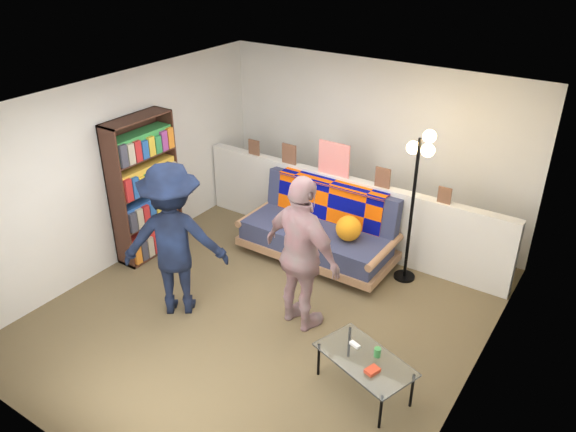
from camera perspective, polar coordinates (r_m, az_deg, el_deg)
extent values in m
plane|color=brown|center=(6.54, -1.97, -9.54)|extent=(5.00, 5.00, 0.00)
cube|color=silver|center=(7.87, 8.56, 6.92)|extent=(4.50, 0.10, 2.40)
cube|color=silver|center=(7.32, -16.69, 4.38)|extent=(0.10, 5.00, 2.40)
cube|color=silver|center=(5.10, 19.05, -6.81)|extent=(0.10, 5.00, 2.40)
cube|color=white|center=(5.43, -2.38, 11.03)|extent=(4.50, 5.00, 0.10)
cube|color=silver|center=(7.58, 5.87, 0.44)|extent=(4.45, 0.15, 1.00)
cube|color=brown|center=(8.05, -3.48, 6.97)|extent=(0.18, 0.02, 0.22)
cube|color=brown|center=(7.71, 0.11, 6.32)|extent=(0.22, 0.02, 0.28)
cube|color=white|center=(7.34, 4.69, 5.80)|extent=(0.45, 0.02, 0.45)
cube|color=brown|center=(7.10, 9.60, 3.86)|extent=(0.20, 0.02, 0.26)
cube|color=brown|center=(6.86, 15.62, 2.04)|extent=(0.16, 0.02, 0.20)
cube|color=#A77651|center=(7.39, 2.93, -3.26)|extent=(2.01, 0.90, 0.11)
cube|color=#32385A|center=(7.25, 2.75, -2.22)|extent=(1.91, 0.74, 0.25)
cube|color=#32385A|center=(7.41, 4.39, 1.19)|extent=(1.91, 0.25, 0.60)
cylinder|color=#A77651|center=(7.72, -3.10, 0.45)|extent=(0.10, 0.90, 0.10)
cylinder|color=#A77651|center=(6.89, 9.80, -3.60)|extent=(0.10, 0.90, 0.10)
cube|color=#050B80|center=(7.34, 4.07, 0.95)|extent=(1.54, 0.11, 0.55)
cube|color=#050B80|center=(7.32, 4.68, 3.42)|extent=(1.54, 0.27, 0.03)
sphere|color=orange|center=(6.92, 6.18, -1.26)|extent=(0.32, 0.32, 0.32)
cube|color=#331911|center=(7.52, -15.14, 3.04)|extent=(0.02, 0.94, 1.87)
cube|color=#331911|center=(7.16, -17.02, 1.47)|extent=(0.31, 0.02, 1.87)
cube|color=#331911|center=(7.70, -11.92, 4.02)|extent=(0.31, 0.02, 1.87)
cube|color=#331911|center=(7.09, -15.26, 9.59)|extent=(0.31, 0.94, 0.02)
cube|color=#331911|center=(7.84, -13.60, -3.28)|extent=(0.31, 0.94, 0.04)
cube|color=#331911|center=(7.61, -14.00, -0.19)|extent=(0.31, 0.90, 0.02)
cube|color=#331911|center=(7.42, -14.38, 2.79)|extent=(0.31, 0.90, 0.02)
cube|color=#331911|center=(7.25, -14.78, 5.92)|extent=(0.31, 0.90, 0.02)
cube|color=red|center=(7.73, -13.65, -2.14)|extent=(0.23, 0.87, 0.31)
cube|color=#2653A6|center=(7.52, -14.03, 0.89)|extent=(0.23, 0.87, 0.29)
cube|color=gold|center=(7.34, -14.42, 3.93)|extent=(0.23, 0.87, 0.31)
cube|color=green|center=(7.18, -14.83, 7.12)|extent=(0.23, 0.87, 0.29)
cylinder|color=black|center=(5.64, 3.13, -14.38)|extent=(0.04, 0.04, 0.37)
cylinder|color=black|center=(5.22, 9.38, -19.07)|extent=(0.04, 0.04, 0.37)
cylinder|color=black|center=(5.85, 6.23, -12.69)|extent=(0.04, 0.04, 0.37)
cylinder|color=black|center=(5.45, 12.47, -16.97)|extent=(0.04, 0.04, 0.37)
cube|color=silver|center=(5.39, 7.82, -14.21)|extent=(1.03, 0.78, 0.02)
cube|color=white|center=(5.50, 6.81, -12.85)|extent=(0.12, 0.08, 0.03)
cube|color=#E54528|center=(5.25, 8.56, -15.26)|extent=(0.13, 0.15, 0.04)
cylinder|color=#3D9246|center=(5.40, 9.07, -13.51)|extent=(0.08, 0.08, 0.09)
cylinder|color=black|center=(7.22, 11.72, -6.02)|extent=(0.33, 0.33, 0.03)
cylinder|color=black|center=(6.77, 12.44, 0.37)|extent=(0.05, 0.05, 1.84)
sphere|color=#FFC672|center=(6.58, 12.59, 6.79)|extent=(0.15, 0.15, 0.15)
sphere|color=#FFC672|center=(6.32, 14.03, 6.50)|extent=(0.15, 0.15, 0.15)
sphere|color=#FFC672|center=(6.49, 14.19, 7.85)|extent=(0.15, 0.15, 0.15)
imported|color=black|center=(6.22, -11.52, -2.44)|extent=(1.32, 1.20, 1.78)
imported|color=pink|center=(5.85, 1.44, -3.99)|extent=(1.11, 0.66, 1.76)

